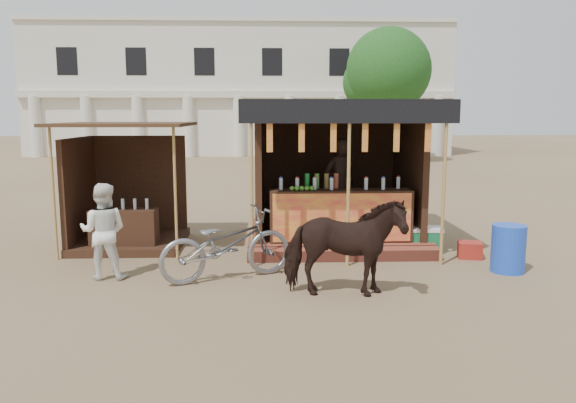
# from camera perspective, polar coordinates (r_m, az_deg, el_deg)

# --- Properties ---
(ground) EXTENTS (120.00, 120.00, 0.00)m
(ground) POSITION_cam_1_polar(r_m,az_deg,el_deg) (8.03, 0.44, -9.56)
(ground) COLOR #846B4C
(ground) RESTS_ON ground
(main_stall) EXTENTS (3.60, 3.61, 2.78)m
(main_stall) POSITION_cam_1_polar(r_m,az_deg,el_deg) (11.16, 4.84, 1.08)
(main_stall) COLOR #984331
(main_stall) RESTS_ON ground
(secondary_stall) EXTENTS (2.40, 2.40, 2.38)m
(secondary_stall) POSITION_cam_1_polar(r_m,az_deg,el_deg) (11.34, -16.54, -0.06)
(secondary_stall) COLOR #392115
(secondary_stall) RESTS_ON ground
(cow) EXTENTS (1.73, 0.89, 1.41)m
(cow) POSITION_cam_1_polar(r_m,az_deg,el_deg) (7.85, 5.66, -4.67)
(cow) COLOR black
(cow) RESTS_ON ground
(motorbike) EXTENTS (2.23, 1.51, 1.11)m
(motorbike) POSITION_cam_1_polar(r_m,az_deg,el_deg) (8.72, -6.27, -4.34)
(motorbike) COLOR gray
(motorbike) RESTS_ON ground
(bystander) EXTENTS (0.74, 0.58, 1.50)m
(bystander) POSITION_cam_1_polar(r_m,az_deg,el_deg) (9.14, -18.26, -2.88)
(bystander) COLOR white
(bystander) RESTS_ON ground
(blue_barrel) EXTENTS (0.60, 0.60, 0.77)m
(blue_barrel) POSITION_cam_1_polar(r_m,az_deg,el_deg) (9.78, 21.47, -4.47)
(blue_barrel) COLOR blue
(blue_barrel) RESTS_ON ground
(red_crate) EXTENTS (0.47, 0.44, 0.29)m
(red_crate) POSITION_cam_1_polar(r_m,az_deg,el_deg) (10.54, 17.98, -4.70)
(red_crate) COLOR #A3251B
(red_crate) RESTS_ON ground
(cooler) EXTENTS (0.69, 0.51, 0.46)m
(cooler) POSITION_cam_1_polar(r_m,az_deg,el_deg) (10.77, 13.66, -3.75)
(cooler) COLOR #186F3F
(cooler) RESTS_ON ground
(background_building) EXTENTS (26.00, 7.45, 8.18)m
(background_building) POSITION_cam_1_polar(r_m,az_deg,el_deg) (37.62, -4.77, 11.04)
(background_building) COLOR silver
(background_building) RESTS_ON ground
(tree) EXTENTS (4.50, 4.40, 7.00)m
(tree) POSITION_cam_1_polar(r_m,az_deg,el_deg) (30.46, 9.74, 12.69)
(tree) COLOR #382314
(tree) RESTS_ON ground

